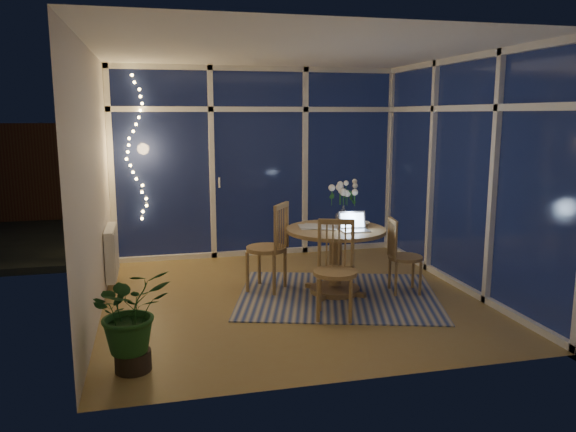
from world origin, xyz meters
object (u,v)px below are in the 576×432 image
(chair_left, at_px, (266,246))
(potted_plant, at_px, (131,324))
(dining_table, at_px, (335,261))
(flower_vase, at_px, (343,214))
(chair_right, at_px, (405,256))
(laptop, at_px, (355,221))
(chair_front, at_px, (335,270))

(chair_left, relative_size, potted_plant, 1.34)
(dining_table, xyz_separation_m, potted_plant, (-2.13, -1.45, 0.01))
(flower_vase, bearing_deg, potted_plant, -143.10)
(chair_left, bearing_deg, chair_right, 107.67)
(laptop, bearing_deg, potted_plant, -147.86)
(chair_left, bearing_deg, potted_plant, -4.21)
(chair_left, height_order, flower_vase, chair_left)
(chair_right, relative_size, flower_vase, 4.07)
(chair_left, height_order, chair_front, chair_left)
(dining_table, relative_size, flower_vase, 5.16)
(dining_table, height_order, flower_vase, flower_vase)
(dining_table, distance_m, laptop, 0.53)
(chair_right, height_order, potted_plant, chair_right)
(dining_table, relative_size, potted_plant, 1.42)
(laptop, bearing_deg, chair_front, -122.95)
(flower_vase, bearing_deg, chair_right, -38.64)
(flower_vase, relative_size, potted_plant, 0.28)
(dining_table, bearing_deg, chair_front, -108.72)
(laptop, xyz_separation_m, potted_plant, (-2.28, -1.26, -0.46))
(potted_plant, bearing_deg, chair_front, 20.80)
(laptop, bearing_deg, flower_vase, 89.01)
(dining_table, distance_m, potted_plant, 2.57)
(dining_table, distance_m, flower_vase, 0.59)
(chair_left, bearing_deg, laptop, 95.90)
(chair_right, relative_size, laptop, 2.93)
(dining_table, xyz_separation_m, chair_right, (0.76, -0.17, 0.06))
(chair_front, relative_size, laptop, 3.32)
(chair_right, bearing_deg, laptop, 101.49)
(dining_table, bearing_deg, potted_plant, -145.82)
(chair_right, xyz_separation_m, chair_front, (-1.00, -0.57, 0.06))
(dining_table, height_order, chair_right, chair_right)
(dining_table, xyz_separation_m, chair_front, (-0.25, -0.73, 0.11))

